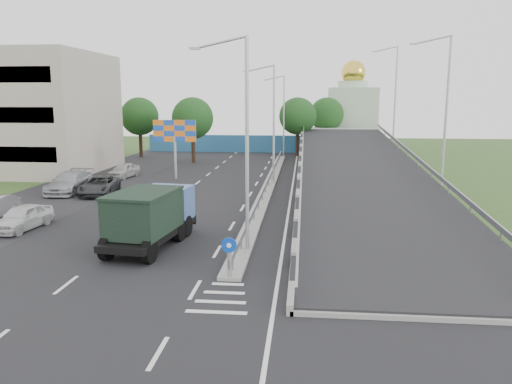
# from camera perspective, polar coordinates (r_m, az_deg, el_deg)

# --- Properties ---
(ground) EXTENTS (160.00, 160.00, 0.00)m
(ground) POSITION_cam_1_polar(r_m,az_deg,el_deg) (19.03, -4.04, -12.40)
(ground) COLOR #2D4C1E
(ground) RESTS_ON ground
(road_surface) EXTENTS (26.00, 90.00, 0.04)m
(road_surface) POSITION_cam_1_polar(r_m,az_deg,el_deg) (38.47, -3.48, -0.53)
(road_surface) COLOR black
(road_surface) RESTS_ON ground
(parking_strip) EXTENTS (8.00, 90.00, 0.05)m
(parking_strip) POSITION_cam_1_polar(r_m,az_deg,el_deg) (42.49, -21.07, -0.16)
(parking_strip) COLOR black
(parking_strip) RESTS_ON ground
(median) EXTENTS (1.00, 44.00, 0.20)m
(median) POSITION_cam_1_polar(r_m,az_deg,el_deg) (42.01, 1.42, 0.58)
(median) COLOR gray
(median) RESTS_ON ground
(overpass_ramp) EXTENTS (10.00, 50.00, 3.50)m
(overpass_ramp) POSITION_cam_1_polar(r_m,az_deg,el_deg) (41.89, 11.73, 2.61)
(overpass_ramp) COLOR gray
(overpass_ramp) RESTS_ON ground
(median_guardrail) EXTENTS (0.09, 44.00, 0.71)m
(median_guardrail) POSITION_cam_1_polar(r_m,az_deg,el_deg) (41.91, 1.43, 1.45)
(median_guardrail) COLOR gray
(median_guardrail) RESTS_ON median
(sign_bollard) EXTENTS (0.64, 0.23, 1.67)m
(sign_bollard) POSITION_cam_1_polar(r_m,az_deg,el_deg) (20.68, -3.06, -7.42)
(sign_bollard) COLOR black
(sign_bollard) RESTS_ON median
(lamp_post_near) EXTENTS (2.74, 0.18, 10.08)m
(lamp_post_near) POSITION_cam_1_polar(r_m,az_deg,el_deg) (23.50, -1.50, 6.66)
(lamp_post_near) COLOR #B2B5B7
(lamp_post_near) RESTS_ON median
(lamp_post_mid) EXTENTS (2.74, 0.18, 10.08)m
(lamp_post_mid) POSITION_cam_1_polar(r_m,az_deg,el_deg) (43.39, 1.80, 8.48)
(lamp_post_mid) COLOR #B2B5B7
(lamp_post_mid) RESTS_ON median
(lamp_post_far) EXTENTS (2.74, 0.18, 10.08)m
(lamp_post_far) POSITION_cam_1_polar(r_m,az_deg,el_deg) (63.35, 3.03, 9.15)
(lamp_post_far) COLOR #B2B5B7
(lamp_post_far) RESTS_ON median
(blue_wall) EXTENTS (30.00, 0.50, 2.40)m
(blue_wall) POSITION_cam_1_polar(r_m,az_deg,el_deg) (69.89, -0.16, 5.52)
(blue_wall) COLOR teal
(blue_wall) RESTS_ON ground
(church) EXTENTS (7.00, 7.00, 13.80)m
(church) POSITION_cam_1_polar(r_m,az_deg,el_deg) (77.60, 10.92, 8.88)
(church) COLOR #B2CCAD
(church) RESTS_ON ground
(billboard) EXTENTS (4.00, 0.24, 5.50)m
(billboard) POSITION_cam_1_polar(r_m,az_deg,el_deg) (46.94, -9.28, 6.53)
(billboard) COLOR #B2B5B7
(billboard) RESTS_ON ground
(tree_left_mid) EXTENTS (4.80, 4.80, 7.60)m
(tree_left_mid) POSITION_cam_1_polar(r_m,az_deg,el_deg) (58.76, -7.25, 8.35)
(tree_left_mid) COLOR black
(tree_left_mid) RESTS_ON ground
(tree_median_far) EXTENTS (4.80, 4.80, 7.60)m
(tree_median_far) POSITION_cam_1_polar(r_m,az_deg,el_deg) (65.30, 4.78, 8.62)
(tree_median_far) COLOR black
(tree_median_far) RESTS_ON ground
(tree_left_far) EXTENTS (4.80, 4.80, 7.60)m
(tree_left_far) POSITION_cam_1_polar(r_m,az_deg,el_deg) (65.75, -13.16, 8.40)
(tree_left_far) COLOR black
(tree_left_far) RESTS_ON ground
(tree_ramp_far) EXTENTS (4.80, 4.80, 7.60)m
(tree_ramp_far) POSITION_cam_1_polar(r_m,az_deg,el_deg) (72.35, 8.08, 8.75)
(tree_ramp_far) COLOR black
(tree_ramp_far) RESTS_ON ground
(dump_truck) EXTENTS (3.31, 7.02, 2.98)m
(dump_truck) POSITION_cam_1_polar(r_m,az_deg,el_deg) (25.87, -11.89, -2.52)
(dump_truck) COLOR black
(dump_truck) RESTS_ON ground
(parked_car_a) EXTENTS (2.14, 4.38, 1.44)m
(parked_car_a) POSITION_cam_1_polar(r_m,az_deg,el_deg) (31.64, -25.15, -2.65)
(parked_car_a) COLOR silver
(parked_car_a) RESTS_ON ground
(parked_car_c) EXTENTS (3.08, 5.45, 1.44)m
(parked_car_c) POSITION_cam_1_polar(r_m,az_deg,el_deg) (40.99, -17.48, 0.71)
(parked_car_c) COLOR #2C2D30
(parked_car_c) RESTS_ON ground
(parked_car_d) EXTENTS (2.60, 5.86, 1.67)m
(parked_car_d) POSITION_cam_1_polar(r_m,az_deg,el_deg) (42.57, -20.54, 1.04)
(parked_car_d) COLOR #9DA0A5
(parked_car_d) RESTS_ON ground
(parked_car_e) EXTENTS (2.28, 4.32, 1.40)m
(parked_car_e) POSITION_cam_1_polar(r_m,az_deg,el_deg) (49.13, -14.88, 2.40)
(parked_car_e) COLOR #A9A8A5
(parked_car_e) RESTS_ON ground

